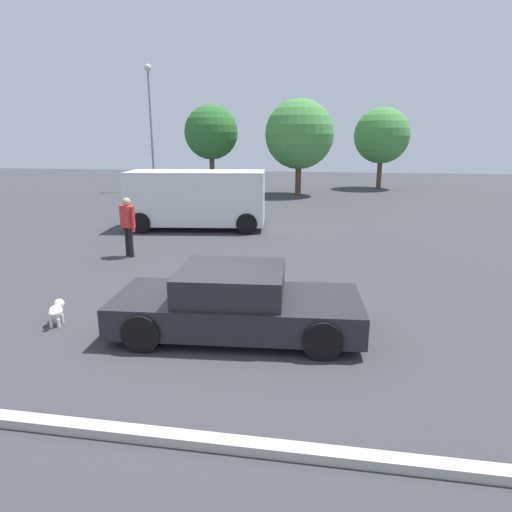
% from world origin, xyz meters
% --- Properties ---
extents(ground_plane, '(80.00, 80.00, 0.00)m').
position_xyz_m(ground_plane, '(0.00, 0.00, 0.00)').
color(ground_plane, '#38383D').
extents(sedan_foreground, '(4.43, 2.17, 1.19)m').
position_xyz_m(sedan_foreground, '(0.37, -0.08, 0.55)').
color(sedan_foreground, '#232328').
rests_on(sedan_foreground, ground_plane).
extents(dog, '(0.33, 0.60, 0.43)m').
position_xyz_m(dog, '(-3.01, -0.26, 0.27)').
color(dog, white).
rests_on(dog, ground_plane).
extents(van_white, '(5.31, 2.70, 2.19)m').
position_xyz_m(van_white, '(-3.06, 9.04, 1.18)').
color(van_white, white).
rests_on(van_white, ground_plane).
extents(pedestrian, '(0.51, 0.40, 1.74)m').
position_xyz_m(pedestrian, '(-3.82, 4.62, 1.04)').
color(pedestrian, black).
rests_on(pedestrian, ground_plane).
extents(parking_curb, '(8.82, 0.20, 0.12)m').
position_xyz_m(parking_curb, '(0.00, -3.14, 0.06)').
color(parking_curb, '#B7B2A8').
rests_on(parking_curb, ground_plane).
extents(light_post_near, '(0.44, 0.44, 7.84)m').
position_xyz_m(light_post_near, '(-9.59, 20.93, 5.17)').
color(light_post_near, gray).
rests_on(light_post_near, ground_plane).
extents(tree_back_left, '(4.09, 4.09, 5.66)m').
position_xyz_m(tree_back_left, '(-0.04, 20.22, 3.60)').
color(tree_back_left, brown).
rests_on(tree_back_left, ground_plane).
extents(tree_back_center, '(3.27, 3.27, 5.37)m').
position_xyz_m(tree_back_center, '(-5.43, 20.18, 3.72)').
color(tree_back_center, brown).
rests_on(tree_back_center, ground_plane).
extents(tree_back_right, '(3.70, 3.70, 5.41)m').
position_xyz_m(tree_back_right, '(5.19, 24.81, 3.55)').
color(tree_back_right, brown).
rests_on(tree_back_right, ground_plane).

